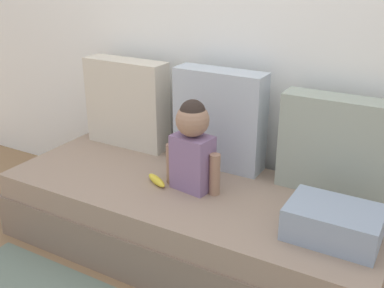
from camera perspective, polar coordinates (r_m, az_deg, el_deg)
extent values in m
plane|color=#93704C|center=(2.71, -0.14, -12.77)|extent=(12.00, 12.00, 0.00)
cube|color=white|center=(2.75, 5.79, 12.70)|extent=(5.32, 0.10, 2.20)
cube|color=#826C5B|center=(2.64, -0.14, -10.48)|extent=(2.12, 0.86, 0.26)
cube|color=gray|center=(2.53, -0.14, -6.69)|extent=(2.06, 0.83, 0.14)
cube|color=beige|center=(2.99, -7.99, 5.00)|extent=(0.55, 0.16, 0.56)
cube|color=#B2BCC6|center=(2.65, 3.39, 3.07)|extent=(0.53, 0.16, 0.57)
cube|color=#99A393|center=(2.46, 17.17, -0.21)|extent=(0.55, 0.16, 0.51)
cube|color=gray|center=(2.42, 0.06, -2.30)|extent=(0.23, 0.17, 0.30)
sphere|color=#9E755B|center=(2.33, 0.06, 2.97)|extent=(0.17, 0.17, 0.17)
sphere|color=#2D231E|center=(2.32, 0.06, 3.88)|extent=(0.14, 0.14, 0.14)
cylinder|color=#9E755B|center=(2.50, -2.56, -2.45)|extent=(0.06, 0.06, 0.22)
cylinder|color=#9E755B|center=(2.38, 2.82, -3.77)|extent=(0.06, 0.06, 0.22)
ellipsoid|color=yellow|center=(2.53, -4.38, -4.48)|extent=(0.17, 0.12, 0.04)
cube|color=#8E9EB2|center=(2.14, 17.03, -9.24)|extent=(0.40, 0.28, 0.15)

